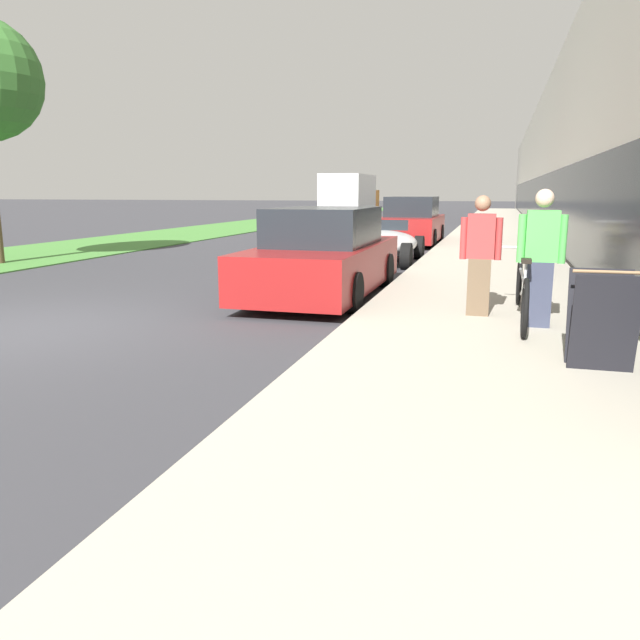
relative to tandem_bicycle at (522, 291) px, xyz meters
The scene contains 14 objects.
ground_plane 6.35m from the tandem_bicycle, 163.70° to the right, with size 220.00×220.00×0.00m, color #38383D.
sidewalk_slab 19.23m from the tandem_bicycle, 91.33° to the left, with size 3.31×70.00×0.14m.
storefront_facade 28.04m from the tandem_bicycle, 77.08° to the left, with size 10.01×70.00×6.07m.
lawn_strip 26.49m from the tandem_bicycle, 118.72° to the left, with size 4.54×70.00×0.03m.
tandem_bicycle is the anchor object (origin of this frame).
person_rider 0.61m from the tandem_bicycle, 65.69° to the right, with size 0.55×0.21×1.62m.
person_bystander 0.69m from the tandem_bicycle, 164.90° to the left, with size 0.52×0.20×1.54m.
bike_rack_hoop 4.51m from the tandem_bicycle, 83.46° to the left, with size 0.05×0.60×0.84m.
cruiser_bike_nearest 6.06m from the tandem_bicycle, 85.45° to the left, with size 0.52×1.87×0.97m.
sandwich_board_sign 2.21m from the tandem_bicycle, 73.69° to the right, with size 0.56×0.56×0.90m.
parked_sedan_curbside 3.60m from the tandem_bicycle, 149.11° to the left, with size 1.82×4.56×1.46m.
vintage_roadster_curbside 7.64m from the tandem_bicycle, 113.98° to the left, with size 1.88×4.06×1.03m.
parked_sedan_far 12.99m from the tandem_bicycle, 103.73° to the left, with size 1.87×4.36×1.55m.
moving_truck 28.72m from the tandem_bicycle, 107.42° to the left, with size 2.31×6.53×2.65m.
Camera 1 is at (5.75, -6.35, 1.72)m, focal length 35.00 mm.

